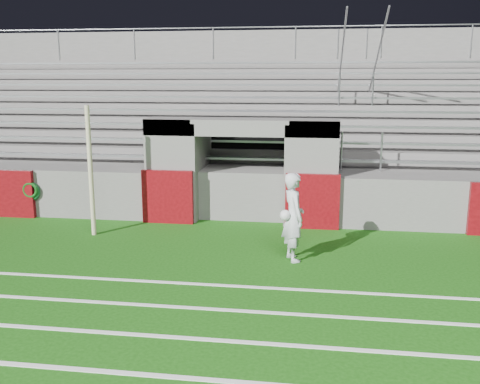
# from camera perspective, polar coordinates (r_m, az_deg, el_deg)

# --- Properties ---
(ground) EXTENTS (90.00, 90.00, 0.00)m
(ground) POSITION_cam_1_polar(r_m,az_deg,el_deg) (10.54, -2.50, -7.85)
(ground) COLOR #144A0C
(ground) RESTS_ON ground
(field_post) EXTENTS (0.11, 0.11, 3.00)m
(field_post) POSITION_cam_1_polar(r_m,az_deg,el_deg) (12.69, -15.65, 2.12)
(field_post) COLOR #C5BE93
(field_post) RESTS_ON ground
(stadium_structure) EXTENTS (26.00, 8.48, 5.42)m
(stadium_structure) POSITION_cam_1_polar(r_m,az_deg,el_deg) (17.93, 2.20, 5.31)
(stadium_structure) COLOR #5C5A58
(stadium_structure) RESTS_ON ground
(goalkeeper_with_ball) EXTENTS (0.64, 0.76, 1.78)m
(goalkeeper_with_ball) POSITION_cam_1_polar(r_m,az_deg,el_deg) (10.65, 5.70, -2.66)
(goalkeeper_with_ball) COLOR silver
(goalkeeper_with_ball) RESTS_ON ground
(hose_coil) EXTENTS (0.50, 0.14, 0.50)m
(hose_coil) POSITION_cam_1_polar(r_m,az_deg,el_deg) (14.91, -21.41, 0.13)
(hose_coil) COLOR #0C401B
(hose_coil) RESTS_ON ground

